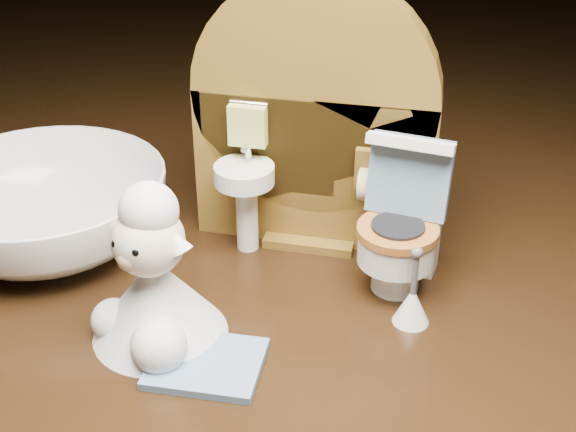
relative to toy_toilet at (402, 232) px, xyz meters
name	(u,v)px	position (x,y,z in m)	size (l,w,h in m)	color
backdrop_panel	(312,131)	(-0.05, 0.03, 0.04)	(0.13, 0.05, 0.15)	brown
toy_toilet	(402,232)	(0.00, 0.00, 0.00)	(0.04, 0.05, 0.08)	white
bath_mat	(206,364)	(-0.08, -0.09, -0.03)	(0.05, 0.04, 0.00)	slate
toilet_brush	(412,303)	(0.01, -0.03, -0.02)	(0.02, 0.02, 0.04)	white
plush_lamb	(154,287)	(-0.11, -0.07, 0.00)	(0.06, 0.07, 0.08)	white
ceramic_bowl	(46,210)	(-0.19, -0.01, -0.01)	(0.13, 0.13, 0.04)	white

